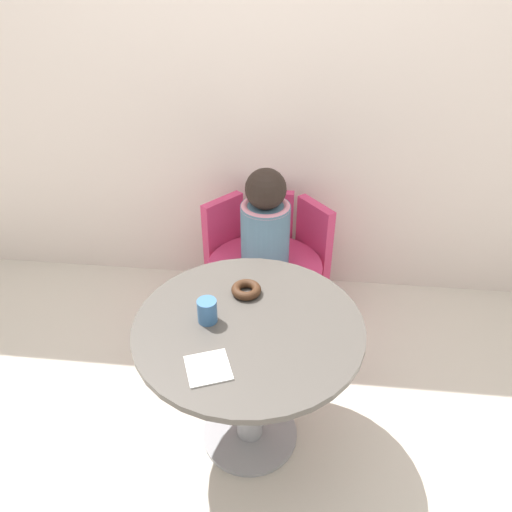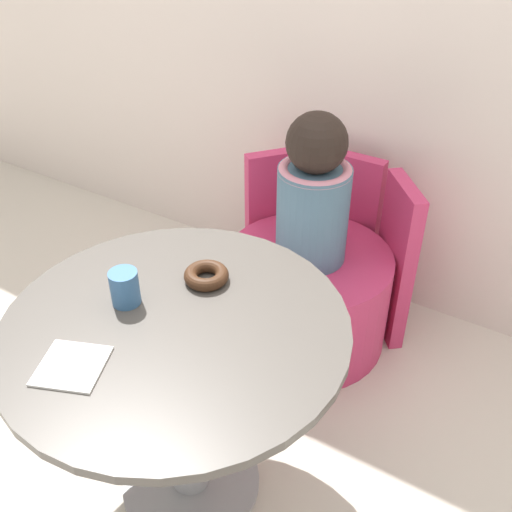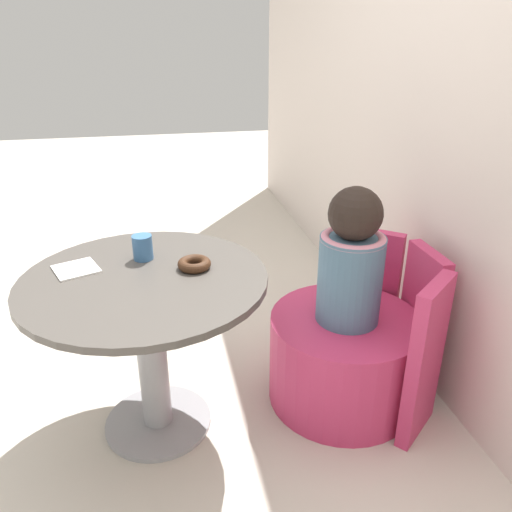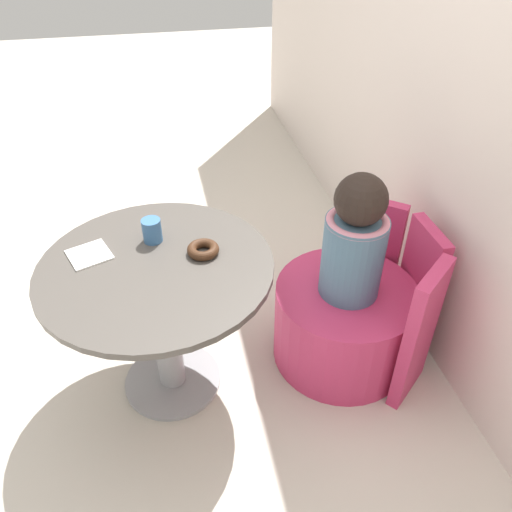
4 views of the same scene
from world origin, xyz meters
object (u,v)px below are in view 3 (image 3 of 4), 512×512
Objects in this scene: round_table at (148,317)px; cup at (143,247)px; tub_chair at (343,358)px; child_figure at (351,260)px; donut at (194,264)px.

cup is at bearing 179.74° from round_table.
tub_chair is at bearing 90.73° from round_table.
child_figure is (-0.01, 0.74, 0.14)m from round_table.
donut is at bearing -92.05° from tub_chair.
round_table is 0.25m from cup.
donut is (-0.02, -0.57, 0.46)m from tub_chair.
round_table is at bearing -89.27° from child_figure.
donut is at bearing 55.50° from cup.
round_table is 1.59× the size of child_figure.
child_figure is 5.82× the size of cup.
round_table is 0.79m from tub_chair.
tub_chair is 6.53× the size of cup.
child_figure is at bearing 90.73° from round_table.
tub_chair is 0.89m from cup.
cup is (-0.15, 0.00, 0.20)m from round_table.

